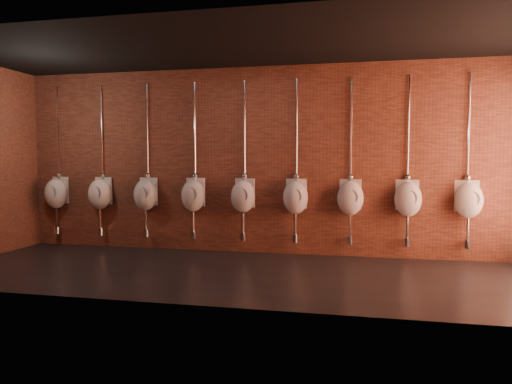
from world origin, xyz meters
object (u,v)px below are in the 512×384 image
urinal_8 (469,200)px  urinal_1 (100,194)px  urinal_4 (243,196)px  urinal_3 (193,195)px  urinal_2 (146,194)px  urinal_5 (296,197)px  urinal_0 (56,193)px  urinal_7 (408,199)px  urinal_6 (350,198)px

urinal_8 → urinal_1: bearing=180.0°
urinal_4 → urinal_8: 3.59m
urinal_3 → urinal_2: bearing=180.0°
urinal_4 → urinal_1: bearing=180.0°
urinal_5 → urinal_8: bearing=0.0°
urinal_4 → urinal_0: bearing=180.0°
urinal_1 → urinal_7: bearing=0.0°
urinal_2 → urinal_6: (3.59, 0.00, 0.00)m
urinal_7 → urinal_4: bearing=180.0°
urinal_3 → urinal_6: bearing=0.0°
urinal_2 → urinal_1: bearing=180.0°
urinal_5 → urinal_8: (2.69, 0.00, 0.00)m
urinal_3 → urinal_8: bearing=0.0°
urinal_6 → urinal_2: bearing=180.0°
urinal_1 → urinal_6: same height
urinal_1 → urinal_5: same height
urinal_5 → urinal_6: 0.90m
urinal_3 → urinal_6: (2.69, 0.00, 0.00)m
urinal_3 → urinal_4: (0.90, 0.00, 0.00)m
urinal_0 → urinal_7: same height
urinal_3 → urinal_8: same height
urinal_7 → urinal_1: bearing=180.0°
urinal_7 → urinal_2: bearing=180.0°
urinal_6 → urinal_7: same height
urinal_2 → urinal_4: 1.80m
urinal_7 → urinal_8: size_ratio=1.00×
urinal_5 → urinal_6: same height
urinal_7 → urinal_8: 0.90m
urinal_3 → urinal_0: bearing=180.0°
urinal_8 → urinal_3: bearing=180.0°
urinal_5 → urinal_1: bearing=180.0°
urinal_6 → urinal_5: bearing=180.0°
urinal_5 → urinal_0: bearing=180.0°
urinal_3 → urinal_7: (3.59, 0.00, 0.00)m
urinal_0 → urinal_5: size_ratio=1.00×
urinal_2 → urinal_3: (0.90, 0.00, 0.00)m
urinal_0 → urinal_5: (4.49, 0.00, 0.00)m
urinal_2 → urinal_7: bearing=0.0°
urinal_1 → urinal_8: bearing=0.0°
urinal_5 → urinal_7: same height
urinal_4 → urinal_6: size_ratio=1.00×
urinal_7 → urinal_3: bearing=180.0°
urinal_4 → urinal_5: (0.90, 0.00, 0.00)m
urinal_5 → urinal_8: size_ratio=1.00×
urinal_3 → urinal_5: size_ratio=1.00×
urinal_0 → urinal_1: same height
urinal_7 → urinal_8: same height
urinal_4 → urinal_8: size_ratio=1.00×
urinal_1 → urinal_7: same height
urinal_1 → urinal_2: size_ratio=1.00×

